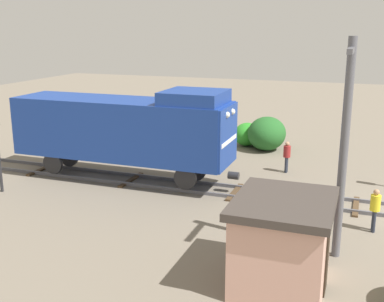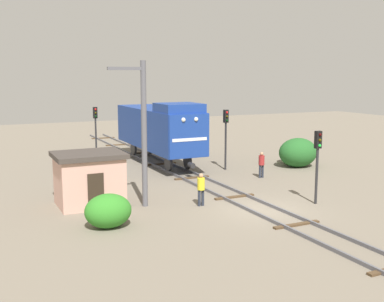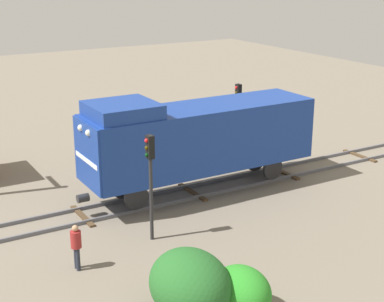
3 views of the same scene
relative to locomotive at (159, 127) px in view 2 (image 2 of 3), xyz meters
name	(u,v)px [view 2 (image 2 of 3)]	position (x,y,z in m)	size (l,w,h in m)	color
ground_plane	(262,210)	(0.00, -13.87, -2.77)	(98.25, 98.25, 0.00)	#756B5B
railway_track	(262,209)	(0.00, -13.87, -2.70)	(2.40, 65.50, 0.16)	#595960
locomotive	(159,127)	(0.00, 0.00, 0.00)	(2.90, 11.60, 4.60)	navy
traffic_signal_near	(318,153)	(3.20, -14.03, -0.10)	(0.32, 0.34, 3.83)	#262628
traffic_signal_mid	(226,128)	(3.40, -4.07, 0.18)	(0.32, 0.34, 4.25)	#262628
traffic_signal_far	(96,123)	(-3.60, 4.79, 0.08)	(0.32, 0.34, 4.10)	#262628
worker_near_track	(201,187)	(-2.40, -11.83, -1.78)	(0.38, 0.38, 1.70)	#262B38
worker_by_signal	(261,163)	(4.20, -7.41, -1.78)	(0.38, 0.38, 1.70)	#262B38
catenary_mast	(143,130)	(-5.07, -10.62, 1.15)	(1.94, 0.28, 7.36)	#595960
relay_hut	(89,178)	(-7.50, -9.17, -1.38)	(3.50, 2.90, 2.74)	#D19E8C
bush_near	(298,153)	(8.68, -5.41, -1.71)	(2.92, 2.39, 2.12)	#245F26
bush_mid	(108,211)	(-7.66, -13.24, -2.02)	(2.08, 1.70, 1.51)	#318226
bush_far	(293,153)	(9.37, -3.97, -2.02)	(2.07, 1.70, 1.51)	#2B8B26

